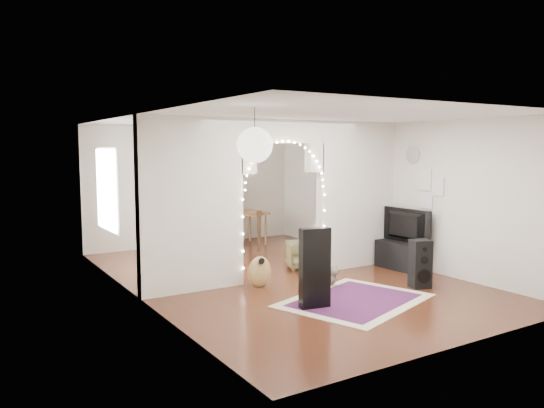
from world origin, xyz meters
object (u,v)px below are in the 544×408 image
acoustic_guitar (259,259)px  bookcase (215,215)px  floor_speaker (420,264)px  media_console (402,256)px  dining_chair_left (185,251)px  dining_chair_right (302,255)px  dining_table (239,216)px

acoustic_guitar → bookcase: bookcase is taller
floor_speaker → media_console: (0.69, 1.08, -0.13)m
dining_chair_left → dining_chair_right: bearing=-49.9°
dining_table → dining_chair_right: size_ratio=2.26×
dining_chair_left → acoustic_guitar: bearing=-91.2°
bookcase → dining_table: bearing=-74.0°
dining_chair_right → acoustic_guitar: bearing=-129.7°
dining_table → acoustic_guitar: bearing=-118.1°
acoustic_guitar → bookcase: 4.05m
dining_table → dining_chair_right: 2.72m
floor_speaker → dining_table: size_ratio=0.61×
acoustic_guitar → floor_speaker: 2.56m
media_console → dining_table: dining_table is taller
floor_speaker → dining_chair_left: size_ratio=1.23×
dining_chair_left → dining_chair_right: dining_chair_left is taller
acoustic_guitar → dining_chair_right: size_ratio=1.88×
floor_speaker → media_console: floor_speaker is taller
acoustic_guitar → media_console: 2.89m
floor_speaker → media_console: size_ratio=0.77×
acoustic_guitar → dining_table: bearing=61.8°
acoustic_guitar → dining_chair_right: acoustic_guitar is taller
bookcase → dining_chair_left: size_ratio=2.17×
dining_chair_left → dining_chair_right: size_ratio=1.12×
acoustic_guitar → floor_speaker: acoustic_guitar is taller
bookcase → dining_table: (0.37, -0.46, 0.00)m
floor_speaker → dining_table: (-0.71, 4.78, 0.30)m
floor_speaker → dining_chair_left: floor_speaker is taller
floor_speaker → media_console: bearing=76.0°
media_console → dining_chair_left: bearing=140.9°
dining_chair_left → dining_chair_right: 2.23m
dining_chair_left → dining_chair_right: (1.76, -1.36, -0.03)m
dining_chair_right → floor_speaker: bearing=-46.8°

